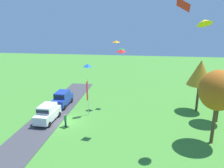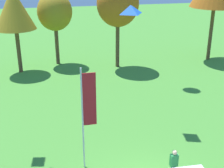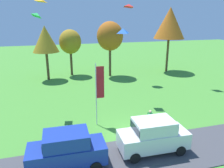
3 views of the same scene
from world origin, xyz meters
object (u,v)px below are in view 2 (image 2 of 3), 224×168
at_px(flag_banner, 87,107).
at_px(person_watching_sky, 173,166).
at_px(tree_lone_near, 118,4).
at_px(tree_left_of_center, 55,12).
at_px(kite_diamond_near_flag, 131,9).
at_px(tree_far_right, 14,9).

bearing_deg(flag_banner, person_watching_sky, -28.54).
distance_m(tree_lone_near, flag_banner, 16.16).
relative_size(tree_left_of_center, kite_diamond_near_flag, 8.01).
relative_size(tree_far_right, kite_diamond_near_flag, 8.76).
bearing_deg(flag_banner, tree_left_of_center, 91.67).
bearing_deg(person_watching_sky, flag_banner, 151.46).
xyz_separation_m(person_watching_sky, tree_lone_near, (1.43, 17.10, 5.12)).
xyz_separation_m(tree_left_of_center, tree_lone_near, (5.61, -2.19, 0.88)).
height_order(tree_far_right, tree_left_of_center, tree_far_right).
height_order(tree_lone_near, kite_diamond_near_flag, tree_lone_near).
height_order(flag_banner, kite_diamond_near_flag, kite_diamond_near_flag).
height_order(person_watching_sky, kite_diamond_near_flag, kite_diamond_near_flag).
xyz_separation_m(tree_far_right, tree_left_of_center, (3.54, 1.76, -0.66)).
relative_size(flag_banner, kite_diamond_near_flag, 6.09).
bearing_deg(kite_diamond_near_flag, person_watching_sky, -61.82).
distance_m(flag_banner, kite_diamond_near_flag, 4.91).
xyz_separation_m(tree_far_right, tree_lone_near, (9.16, -0.43, 0.22)).
height_order(tree_left_of_center, kite_diamond_near_flag, kite_diamond_near_flag).
distance_m(tree_lone_near, kite_diamond_near_flag, 14.77).
height_order(tree_lone_near, flag_banner, tree_lone_near).
height_order(person_watching_sky, tree_far_right, tree_far_right).
height_order(person_watching_sky, flag_banner, flag_banner).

